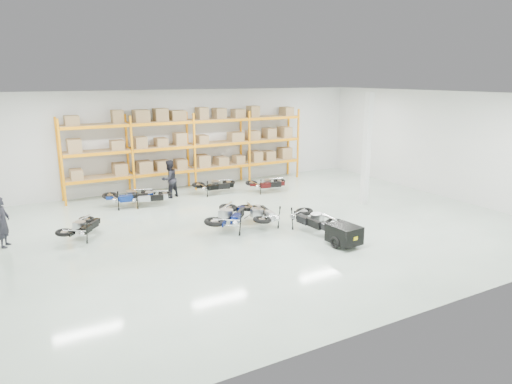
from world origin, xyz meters
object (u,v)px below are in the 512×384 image
moto_blue_centre (229,212)px  moto_back_a (130,193)px  trailer (344,234)px  moto_back_d (267,181)px  moto_back_b (148,194)px  moto_black_far_left (81,224)px  moto_back_c (215,183)px  person_back (169,179)px  moto_touring_right (314,215)px  person_left (3,222)px  moto_silver_left (260,210)px

moto_blue_centre → moto_back_a: (-2.25, 4.48, -0.06)m
trailer → moto_back_d: size_ratio=0.99×
moto_back_b → moto_back_d: bearing=-80.0°
moto_black_far_left → moto_back_c: size_ratio=0.94×
moto_black_far_left → person_back: person_back is taller
moto_touring_right → person_left: size_ratio=1.17×
moto_black_far_left → moto_back_a: 3.76m
moto_black_far_left → person_left: (-2.19, 0.34, 0.30)m
moto_touring_right → moto_back_b: size_ratio=1.15×
moto_silver_left → moto_back_d: 4.84m
moto_black_far_left → trailer: bearing=-175.2°
person_left → person_back: 7.08m
moto_back_b → moto_back_c: moto_back_c is taller
moto_silver_left → moto_back_d: bearing=-113.9°
moto_back_c → person_left: 8.75m
moto_blue_centre → moto_back_d: size_ratio=1.24×
moto_blue_centre → person_left: 6.97m
moto_black_far_left → person_left: 2.24m
moto_back_c → person_back: bearing=87.7°
moto_silver_left → moto_black_far_left: moto_silver_left is taller
moto_blue_centre → person_back: person_back is taller
trailer → moto_black_far_left: bearing=140.6°
trailer → person_left: person_left is taller
moto_silver_left → trailer: 3.26m
trailer → person_left: 10.41m
moto_blue_centre → person_left: person_left is taller
moto_back_b → person_back: size_ratio=0.98×
moto_back_b → moto_blue_centre: bearing=-145.9°
moto_blue_centre → trailer: size_ratio=1.26×
moto_black_far_left → person_back: size_ratio=0.97×
person_back → person_left: bearing=2.7°
moto_black_far_left → moto_back_b: bearing=-98.5°
moto_blue_centre → trailer: (2.40, -3.17, -0.23)m
moto_blue_centre → person_back: bearing=-44.2°
moto_back_a → moto_back_c: 3.79m
moto_silver_left → moto_touring_right: (1.26, -1.40, 0.01)m
moto_back_b → person_back: bearing=-41.5°
moto_back_b → person_back: person_back is taller
moto_back_b → moto_back_c: (3.12, 0.44, 0.02)m
person_left → moto_back_a: bearing=-40.5°
moto_back_d → moto_black_far_left: bearing=116.5°
moto_back_b → moto_touring_right: bearing=-132.0°
moto_silver_left → moto_back_c: (0.40, 4.84, -0.04)m
moto_back_b → person_left: bearing=128.6°
moto_back_a → person_back: 1.94m
moto_silver_left → trailer: moto_silver_left is taller
moto_back_a → person_left: size_ratio=1.16×
moto_black_far_left → moto_back_d: moto_back_d is taller
moto_silver_left → person_back: size_ratio=1.11×
moto_silver_left → person_left: size_ratio=1.15×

